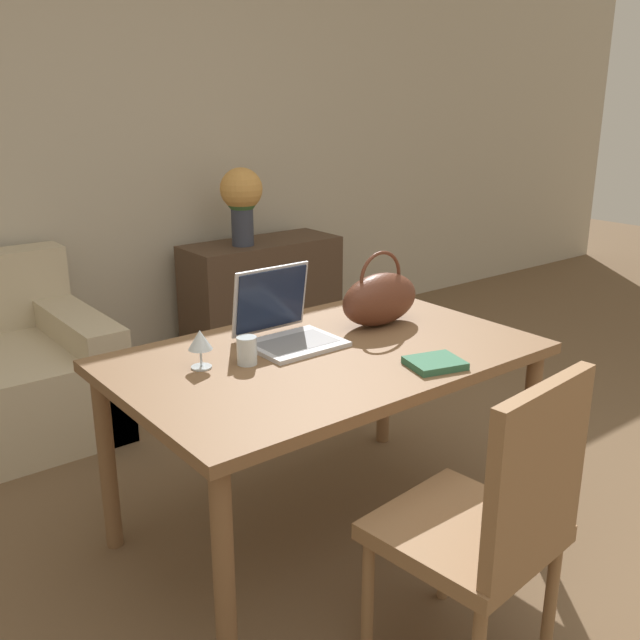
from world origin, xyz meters
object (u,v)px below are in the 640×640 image
chair (491,518)px  handbag (380,298)px  flower_vase (242,197)px  laptop (284,323)px  drinking_glass (247,351)px  wine_glass (200,341)px

chair → handbag: bearing=58.5°
flower_vase → laptop: bearing=-117.6°
chair → laptop: bearing=81.8°
drinking_glass → wine_glass: 0.16m
flower_vase → chair: bearing=-108.7°
laptop → flower_vase: size_ratio=0.68×
laptop → flower_vase: bearing=62.4°
wine_glass → laptop: bearing=7.7°
handbag → flower_vase: flower_vase is taller
drinking_glass → handbag: 0.64m
chair → drinking_glass: bearing=96.3°
drinking_glass → wine_glass: (-0.14, 0.06, 0.04)m
laptop → wine_glass: laptop is taller
wine_glass → drinking_glass: bearing=-24.2°
laptop → drinking_glass: (-0.23, -0.11, -0.02)m
flower_vase → drinking_glass: bearing=-121.9°
drinking_glass → laptop: bearing=25.9°
chair → drinking_glass: chair is taller
laptop → drinking_glass: size_ratio=3.33×
chair → laptop: 1.04m
laptop → drinking_glass: laptop is taller
drinking_glass → handbag: bearing=3.8°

